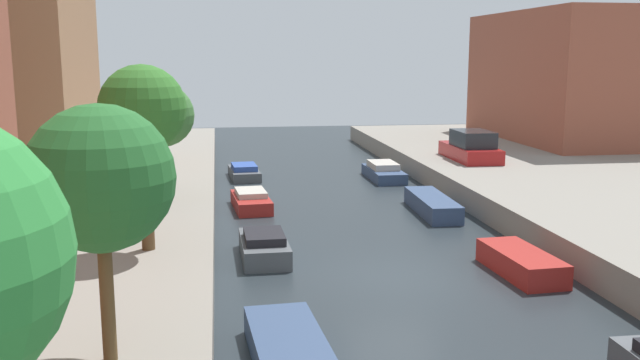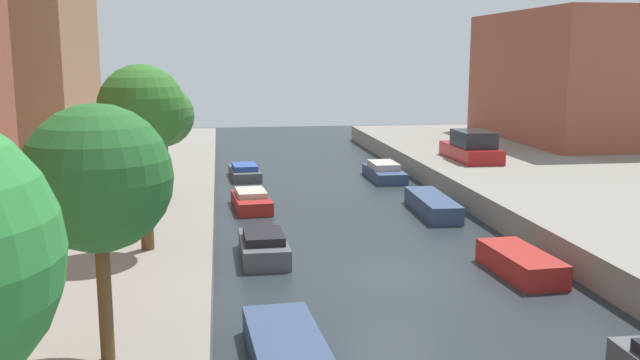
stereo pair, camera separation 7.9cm
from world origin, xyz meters
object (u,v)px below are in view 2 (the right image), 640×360
low_block_right (587,76)px  moored_boat_left_3 (264,247)px  moored_boat_left_2 (286,348)px  moored_boat_right_3 (521,263)px  moored_boat_right_4 (432,205)px  street_tree_3 (163,116)px  moored_boat_right_5 (384,172)px  parked_car (472,148)px  moored_boat_left_5 (245,172)px  street_tree_1 (98,179)px  moored_boat_left_4 (251,201)px  street_tree_2 (142,111)px

low_block_right → moored_boat_left_3: size_ratio=4.57×
moored_boat_left_2 → moored_boat_right_3: 8.63m
moored_boat_left_2 → moored_boat_right_4: moored_boat_right_4 is taller
street_tree_3 → moored_boat_right_5: street_tree_3 is taller
moored_boat_left_3 → moored_boat_right_4: moored_boat_left_3 is taller
parked_car → moored_boat_left_5: size_ratio=1.34×
street_tree_1 → parked_car: 25.89m
moored_boat_right_5 → moored_boat_left_3: bearing=-118.1°
parked_car → moored_boat_left_4: 12.50m
moored_boat_right_3 → moored_boat_right_4: size_ratio=0.74×
moored_boat_left_5 → moored_boat_right_3: size_ratio=1.02×
parked_car → moored_boat_left_2: 22.72m
street_tree_1 → moored_boat_left_5: (3.23, 23.27, -3.87)m
parked_car → moored_boat_right_5: parked_car is taller
moored_boat_right_5 → moored_boat_left_4: bearing=-139.9°
low_block_right → street_tree_1: size_ratio=3.20×
moored_boat_right_3 → street_tree_1: bearing=-148.7°
street_tree_1 → moored_boat_left_4: size_ratio=1.34×
moored_boat_left_4 → moored_boat_left_2: bearing=-89.9°
moored_boat_right_5 → moored_boat_left_2: bearing=-108.9°
street_tree_1 → moored_boat_left_4: street_tree_1 is taller
low_block_right → parked_car: low_block_right is taller
low_block_right → street_tree_1: 38.06m
street_tree_2 → moored_boat_left_2: (3.24, -5.40, -4.46)m
moored_boat_right_4 → parked_car: bearing=59.1°
moored_boat_left_2 → moored_boat_left_4: size_ratio=1.08×
street_tree_1 → street_tree_2: 7.02m
moored_boat_left_3 → moored_boat_right_4: bearing=36.6°
low_block_right → moored_boat_right_5: low_block_right is taller
moored_boat_left_2 → moored_boat_right_5: (6.98, 20.41, 0.05)m
low_block_right → moored_boat_right_4: 21.08m
street_tree_3 → street_tree_1: bearing=-90.0°
low_block_right → moored_boat_left_3: low_block_right is taller
parked_car → moored_boat_left_2: size_ratio=1.27×
moored_boat_left_4 → moored_boat_right_5: 9.15m
moored_boat_left_2 → moored_boat_right_4: bearing=60.8°
street_tree_2 → moored_boat_left_2: bearing=-59.0°
parked_car → moored_boat_right_4: (-4.21, -7.04, -1.28)m
street_tree_2 → street_tree_3: (-0.00, 6.69, -0.72)m
moored_boat_right_4 → low_block_right: bearing=45.5°
street_tree_3 → moored_boat_left_3: size_ratio=1.35×
street_tree_1 → moored_boat_left_2: (3.24, 1.60, -3.88)m
street_tree_2 → moored_boat_left_2: size_ratio=1.40×
street_tree_3 → moored_boat_right_5: 13.68m
moored_boat_right_4 → street_tree_2: bearing=-144.9°
parked_car → moored_boat_left_3: parked_car is taller
moored_boat_left_5 → street_tree_3: bearing=-108.6°
street_tree_1 → moored_boat_right_5: 24.56m
street_tree_1 → moored_boat_right_3: bearing=31.3°
low_block_right → moored_boat_right_3: low_block_right is taller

